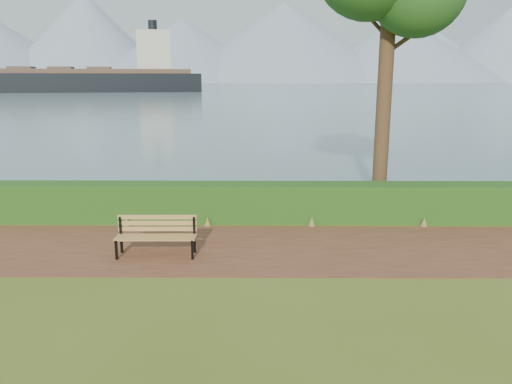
{
  "coord_description": "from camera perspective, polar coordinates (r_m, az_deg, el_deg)",
  "views": [
    {
      "loc": [
        0.24,
        -10.35,
        3.76
      ],
      "look_at": [
        0.16,
        1.2,
        1.1
      ],
      "focal_mm": 35.0,
      "sensor_mm": 36.0,
      "label": 1
    }
  ],
  "objects": [
    {
      "name": "path",
      "position": [
        11.3,
        -0.86,
        -6.45
      ],
      "size": [
        40.0,
        3.4,
        0.01
      ],
      "primitive_type": "cube",
      "color": "#52291C",
      "rests_on": "ground"
    },
    {
      "name": "mountains",
      "position": [
        417.19,
        -0.91,
        16.26
      ],
      "size": [
        585.0,
        190.0,
        70.0
      ],
      "color": "gray",
      "rests_on": "ground"
    },
    {
      "name": "hedge",
      "position": [
        13.36,
        -0.65,
        -1.16
      ],
      "size": [
        32.0,
        0.85,
        1.0
      ],
      "primitive_type": "cube",
      "color": "#1B3F12",
      "rests_on": "ground"
    },
    {
      "name": "water",
      "position": [
        270.38,
        0.37,
        12.18
      ],
      "size": [
        700.0,
        510.0,
        0.0
      ],
      "primitive_type": "cube",
      "color": "slate",
      "rests_on": "ground"
    },
    {
      "name": "ground",
      "position": [
        11.01,
        -0.89,
        -6.99
      ],
      "size": [
        140.0,
        140.0,
        0.0
      ],
      "primitive_type": "plane",
      "color": "#50601B",
      "rests_on": "ground"
    },
    {
      "name": "cargo_ship",
      "position": [
        139.43,
        -19.38,
        11.94
      ],
      "size": [
        66.74,
        23.83,
        20.04
      ],
      "rotation": [
        0.0,
        0.0,
        0.21
      ],
      "color": "black",
      "rests_on": "ground"
    },
    {
      "name": "bench",
      "position": [
        10.96,
        -11.31,
        -4.62
      ],
      "size": [
        1.72,
        0.53,
        0.86
      ],
      "rotation": [
        0.0,
        0.0,
        0.01
      ],
      "color": "black",
      "rests_on": "ground"
    }
  ]
}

